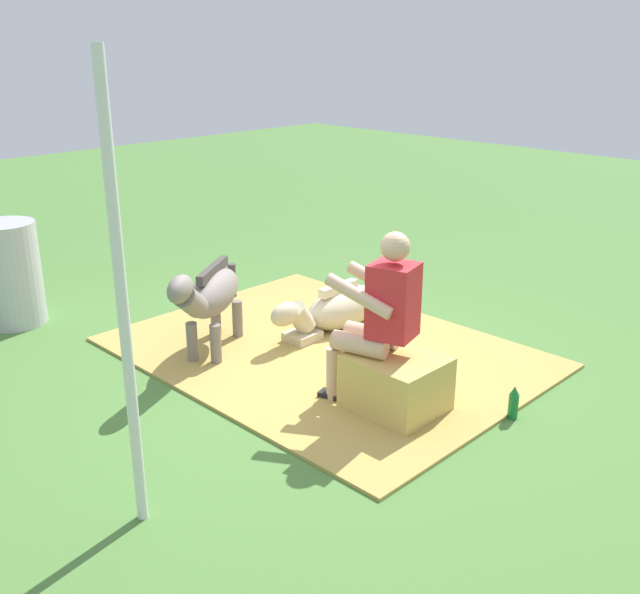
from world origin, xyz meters
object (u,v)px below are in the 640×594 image
Objects in this scene: person_seated at (378,313)px; water_barrel at (10,274)px; pony_standing at (210,296)px; tent_pole_left at (123,307)px; pony_lying at (337,309)px; soda_bottle at (513,403)px; hay_bale at (396,384)px.

person_seated is 3.58m from water_barrel.
pony_standing is 0.48× the size of tent_pole_left.
person_seated is 0.52× the size of tent_pole_left.
person_seated is 1.98m from tent_pole_left.
water_barrel reaches higher than pony_lying.
pony_standing is at bearing -155.72° from water_barrel.
water_barrel is at bearing 21.30° from soda_bottle.
soda_bottle is (-2.34, -0.80, -0.40)m from pony_standing.
person_seated is 1.12m from soda_bottle.
water_barrel is 0.38× the size of tent_pole_left.
pony_standing is 0.89× the size of pony_lying.
tent_pole_left reaches higher than water_barrel.
person_seated reaches higher than water_barrel.
hay_bale is 1.57m from pony_lying.
pony_lying is 1.41× the size of water_barrel.
person_seated is at bearing -91.76° from tent_pole_left.
soda_bottle is at bearing 170.52° from pony_lying.
tent_pole_left is at bearing 166.82° from water_barrel.
hay_bale is 0.66× the size of water_barrel.
hay_bale is at bearing -169.45° from pony_standing.
pony_standing is (1.54, 0.29, -0.18)m from person_seated.
person_seated reaches higher than hay_bale.
hay_bale is 0.52m from person_seated.
pony_standing is (1.69, 0.32, 0.31)m from hay_bale.
pony_lying is 2.02m from soda_bottle.
person_seated is 1.09× the size of pony_standing.
tent_pole_left is (-3.33, 0.78, 0.77)m from water_barrel.
water_barrel reaches higher than soda_bottle.
water_barrel is (3.39, 1.12, -0.23)m from person_seated.
hay_bale is at bearing -162.00° from water_barrel.
pony_lying is at bearing -35.49° from person_seated.
pony_lying reaches higher than hay_bale.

